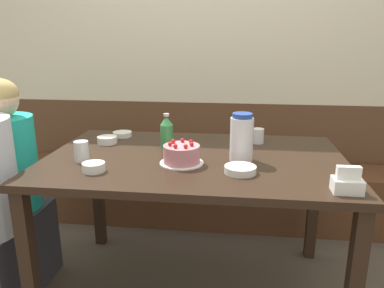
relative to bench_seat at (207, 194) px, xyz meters
name	(u,v)px	position (x,y,z in m)	size (l,w,h in m)	color
back_wall	(211,51)	(0.00, 0.22, 1.03)	(4.80, 0.04, 2.50)	brown
bench_seat	(207,194)	(0.00, 0.00, 0.00)	(2.74, 0.38, 0.43)	#56331E
dining_table	(195,173)	(0.00, -0.83, 0.47)	(1.47, 0.94, 0.77)	black
birthday_cake	(182,155)	(-0.05, -0.94, 0.60)	(0.21, 0.21, 0.11)	white
water_pitcher	(242,138)	(0.23, -0.86, 0.67)	(0.11, 0.11, 0.23)	white
soju_bottle	(167,132)	(-0.17, -0.69, 0.64)	(0.07, 0.07, 0.19)	#388E4C
napkin_holder	(347,183)	(0.63, -1.20, 0.60)	(0.11, 0.08, 0.11)	white
bowl_soup_white	(122,134)	(-0.47, -0.49, 0.57)	(0.11, 0.11, 0.03)	white
bowl_rice_small	(240,170)	(0.22, -1.04, 0.57)	(0.14, 0.14, 0.03)	white
bowl_side_dish	(94,167)	(-0.42, -1.10, 0.58)	(0.10, 0.10, 0.04)	white
bowl_sauce_shallow	(107,140)	(-0.51, -0.65, 0.58)	(0.11, 0.11, 0.04)	white
glass_water_tall	(258,136)	(0.32, -0.54, 0.60)	(0.07, 0.07, 0.08)	silver
glass_tumbler_short	(82,151)	(-0.53, -0.96, 0.61)	(0.07, 0.07, 0.10)	silver
person_teal_shirt	(11,192)	(-1.00, -0.85, 0.32)	(0.34, 0.31, 1.15)	#33333D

